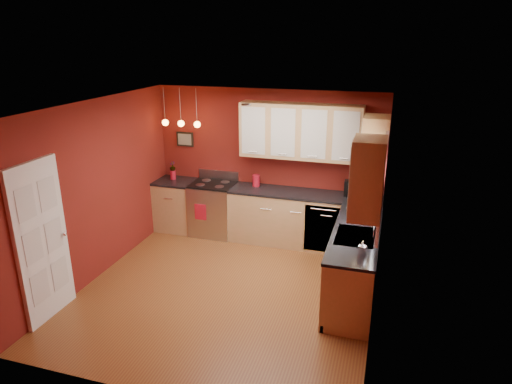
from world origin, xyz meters
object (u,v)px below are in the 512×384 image
(sink, at_px, (355,238))
(coffee_maker, at_px, (350,189))
(gas_range, at_px, (214,208))
(red_canister, at_px, (256,181))
(soap_pump, at_px, (362,248))

(sink, height_order, coffee_maker, sink)
(gas_range, bearing_deg, coffee_maker, 1.68)
(sink, bearing_deg, gas_range, 150.22)
(gas_range, relative_size, coffee_maker, 4.27)
(gas_range, bearing_deg, red_canister, 8.59)
(gas_range, bearing_deg, soap_pump, -36.76)
(red_canister, relative_size, coffee_maker, 0.77)
(sink, bearing_deg, red_canister, 138.95)
(red_canister, relative_size, soap_pump, 1.07)
(red_canister, bearing_deg, coffee_maker, -1.63)
(sink, height_order, red_canister, sink)
(gas_range, height_order, red_canister, red_canister)
(soap_pump, bearing_deg, red_canister, 132.42)
(red_canister, height_order, soap_pump, red_canister)
(soap_pump, bearing_deg, coffee_maker, 99.81)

